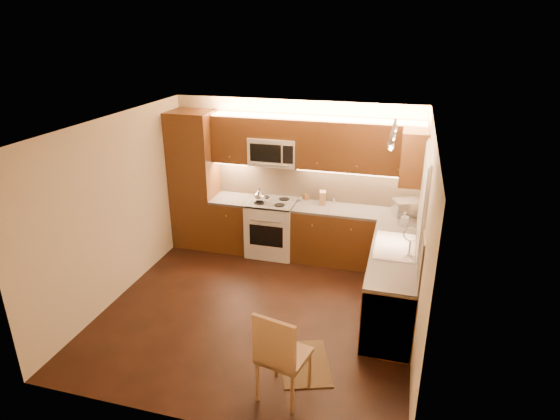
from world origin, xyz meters
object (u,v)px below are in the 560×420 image
(soap_bottle, at_px, (405,219))
(knife_block, at_px, (323,198))
(stove, at_px, (272,227))
(microwave, at_px, (274,151))
(toaster_oven, at_px, (407,208))
(dining_chair, at_px, (284,353))
(sink, at_px, (396,242))
(kettle, at_px, (259,195))

(soap_bottle, bearing_deg, knife_block, 178.28)
(stove, xyz_separation_m, soap_bottle, (2.09, -0.38, 0.54))
(microwave, bearing_deg, toaster_oven, -2.64)
(knife_block, height_order, dining_chair, knife_block)
(dining_chair, bearing_deg, soap_bottle, 81.43)
(stove, xyz_separation_m, microwave, (0.00, 0.14, 1.26))
(sink, height_order, toaster_oven, toaster_oven)
(sink, relative_size, dining_chair, 0.83)
(kettle, distance_m, soap_bottle, 2.29)
(microwave, relative_size, dining_chair, 0.73)
(microwave, distance_m, knife_block, 1.07)
(dining_chair, bearing_deg, microwave, 120.56)
(sink, bearing_deg, toaster_oven, 84.47)
(toaster_oven, bearing_deg, dining_chair, -130.73)
(knife_block, distance_m, dining_chair, 3.28)
(stove, distance_m, dining_chair, 3.25)
(kettle, xyz_separation_m, knife_block, (0.99, 0.22, -0.03))
(kettle, height_order, soap_bottle, kettle)
(sink, distance_m, dining_chair, 2.23)
(sink, relative_size, kettle, 3.79)
(knife_block, distance_m, soap_bottle, 1.39)
(stove, xyz_separation_m, toaster_oven, (2.11, 0.04, 0.56))
(stove, height_order, dining_chair, dining_chair)
(stove, bearing_deg, dining_chair, -71.48)
(stove, relative_size, knife_block, 4.30)
(knife_block, bearing_deg, kettle, -177.11)
(toaster_oven, distance_m, soap_bottle, 0.41)
(microwave, height_order, dining_chair, microwave)
(kettle, bearing_deg, toaster_oven, -3.74)
(soap_bottle, distance_m, dining_chair, 2.95)
(sink, bearing_deg, microwave, 147.79)
(stove, bearing_deg, soap_bottle, -10.20)
(sink, distance_m, kettle, 2.43)
(kettle, relative_size, knife_block, 1.06)
(sink, bearing_deg, knife_block, 133.24)
(stove, bearing_deg, knife_block, 10.47)
(knife_block, height_order, soap_bottle, knife_block)
(stove, distance_m, soap_bottle, 2.19)
(kettle, relative_size, soap_bottle, 1.14)
(kettle, distance_m, dining_chair, 3.29)
(toaster_oven, relative_size, soap_bottle, 1.98)
(knife_block, bearing_deg, toaster_oven, -14.51)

